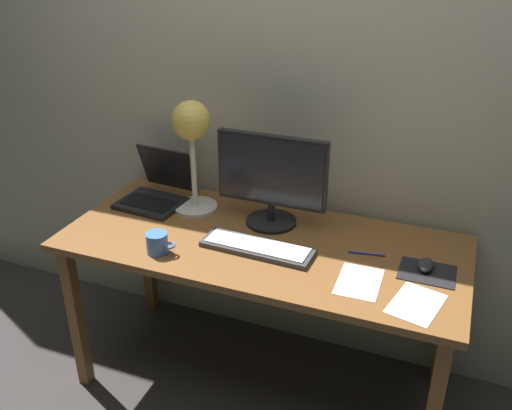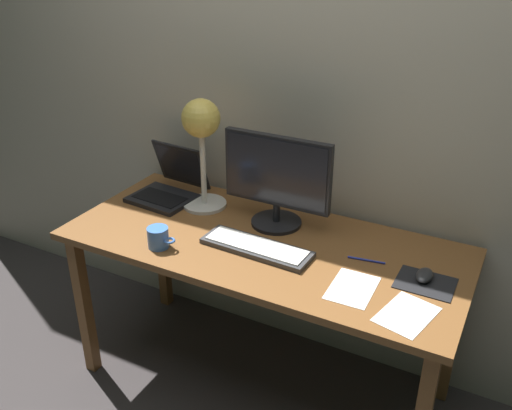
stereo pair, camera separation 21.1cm
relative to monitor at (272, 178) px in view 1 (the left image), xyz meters
The scene contains 13 objects.
ground_plane 0.96m from the monitor, 84.23° to the right, with size 4.80×4.80×0.00m, color #383333.
back_wall 0.43m from the monitor, 86.47° to the left, with size 4.80×0.06×2.60m, color #B2A893.
desk 0.33m from the monitor, 84.23° to the right, with size 1.60×0.70×0.74m.
monitor is the anchor object (origin of this frame).
keyboard_main 0.30m from the monitor, 83.46° to the right, with size 0.45×0.16×0.03m.
laptop 0.57m from the monitor, behind, with size 0.30×0.32×0.23m.
desk_lamp 0.39m from the monitor, behind, with size 0.19×0.19×0.49m.
mousepad 0.70m from the monitor, 12.89° to the right, with size 0.20×0.16×0.00m, color black.
mouse 0.69m from the monitor, 11.48° to the right, with size 0.06×0.10×0.03m, color #28282B.
coffee_mug 0.53m from the monitor, 130.02° to the right, with size 0.12×0.08×0.08m.
paper_sheet_near_mouse 0.57m from the monitor, 34.18° to the right, with size 0.15×0.21×0.00m, color white.
paper_sheet_by_keyboard 0.76m from the monitor, 29.07° to the right, with size 0.15×0.21×0.00m, color white.
pen 0.48m from the monitor, 13.86° to the right, with size 0.01×0.01×0.14m, color #2633A5.
Camera 1 is at (0.69, -1.81, 1.86)m, focal length 39.40 mm.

